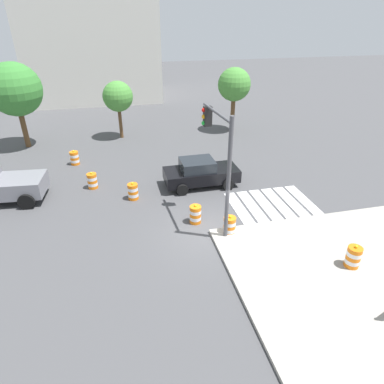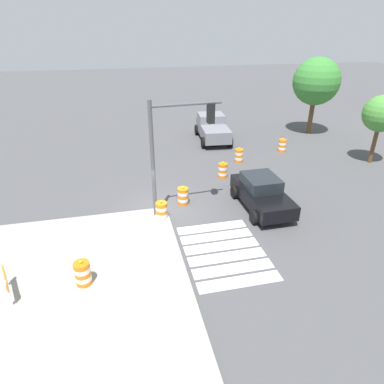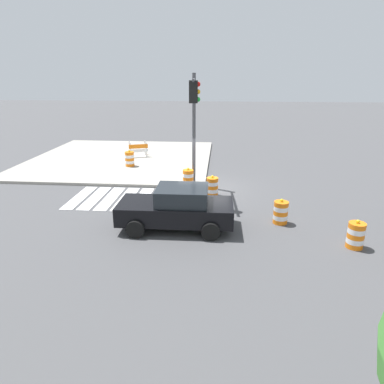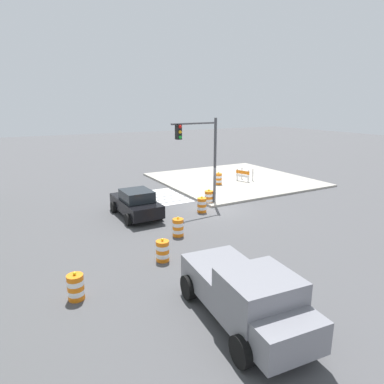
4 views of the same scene
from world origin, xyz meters
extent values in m
plane|color=#474749|center=(0.00, 0.00, 0.00)|extent=(120.00, 120.00, 0.00)
cube|color=#9E998E|center=(6.00, -6.00, 0.07)|extent=(12.00, 12.00, 0.15)
cube|color=silver|center=(2.12, 1.80, 0.01)|extent=(0.60, 3.20, 0.02)
cube|color=silver|center=(2.88, 1.80, 0.01)|extent=(0.60, 3.20, 0.02)
cube|color=silver|center=(3.62, 1.80, 0.01)|extent=(0.60, 3.20, 0.02)
cube|color=silver|center=(4.38, 1.80, 0.01)|extent=(0.60, 3.20, 0.02)
cube|color=silver|center=(5.12, 1.80, 0.01)|extent=(0.60, 3.20, 0.02)
cube|color=silver|center=(5.88, 1.80, 0.01)|extent=(0.60, 3.20, 0.02)
cube|color=black|center=(0.86, 4.77, 0.68)|extent=(4.32, 1.88, 0.70)
cube|color=#1E2328|center=(0.61, 4.77, 1.33)|extent=(1.92, 1.62, 0.60)
cylinder|color=black|center=(2.20, 5.73, 0.33)|extent=(0.66, 0.25, 0.66)
cylinder|color=black|center=(2.22, 3.83, 0.33)|extent=(0.66, 0.25, 0.66)
cylinder|color=black|center=(-0.50, 5.71, 0.33)|extent=(0.66, 0.25, 0.66)
cylinder|color=black|center=(-0.48, 3.81, 0.33)|extent=(0.66, 0.25, 0.66)
cylinder|color=orange|center=(0.87, -0.34, 0.09)|extent=(0.56, 0.56, 0.18)
cylinder|color=white|center=(0.87, -0.34, 0.27)|extent=(0.56, 0.56, 0.18)
cylinder|color=orange|center=(0.87, -0.34, 0.45)|extent=(0.56, 0.56, 0.18)
cylinder|color=white|center=(0.87, -0.34, 0.63)|extent=(0.56, 0.56, 0.18)
cylinder|color=orange|center=(0.87, -0.34, 0.81)|extent=(0.56, 0.56, 0.18)
sphere|color=yellow|center=(0.87, -0.34, 0.96)|extent=(0.12, 0.12, 0.12)
cylinder|color=orange|center=(-3.19, 4.00, 0.09)|extent=(0.56, 0.56, 0.18)
cylinder|color=white|center=(-3.19, 4.00, 0.27)|extent=(0.56, 0.56, 0.18)
cylinder|color=orange|center=(-3.19, 4.00, 0.45)|extent=(0.56, 0.56, 0.18)
cylinder|color=white|center=(-3.19, 4.00, 0.63)|extent=(0.56, 0.56, 0.18)
cylinder|color=orange|center=(-3.19, 4.00, 0.81)|extent=(0.56, 0.56, 0.18)
sphere|color=yellow|center=(-3.19, 4.00, 0.96)|extent=(0.12, 0.12, 0.12)
cylinder|color=orange|center=(-0.42, 0.97, 0.09)|extent=(0.56, 0.56, 0.18)
cylinder|color=white|center=(-0.42, 0.97, 0.27)|extent=(0.56, 0.56, 0.18)
cylinder|color=orange|center=(-0.42, 0.97, 0.45)|extent=(0.56, 0.56, 0.18)
cylinder|color=white|center=(-0.42, 0.97, 0.63)|extent=(0.56, 0.56, 0.18)
cylinder|color=orange|center=(-0.42, 0.97, 0.81)|extent=(0.56, 0.56, 0.18)
sphere|color=yellow|center=(-0.42, 0.97, 0.96)|extent=(0.12, 0.12, 0.12)
cylinder|color=orange|center=(-5.39, 5.85, 0.09)|extent=(0.56, 0.56, 0.18)
cylinder|color=white|center=(-5.39, 5.85, 0.27)|extent=(0.56, 0.56, 0.18)
cylinder|color=orange|center=(-5.39, 5.85, 0.45)|extent=(0.56, 0.56, 0.18)
cylinder|color=white|center=(-5.39, 5.85, 0.63)|extent=(0.56, 0.56, 0.18)
cylinder|color=orange|center=(-5.39, 5.85, 0.81)|extent=(0.56, 0.56, 0.18)
sphere|color=yellow|center=(-5.39, 5.85, 0.96)|extent=(0.12, 0.12, 0.12)
cylinder|color=orange|center=(4.84, -3.71, 0.24)|extent=(0.56, 0.56, 0.18)
cylinder|color=white|center=(4.84, -3.71, 0.42)|extent=(0.56, 0.56, 0.18)
cylinder|color=orange|center=(4.84, -3.71, 0.60)|extent=(0.56, 0.56, 0.18)
cylinder|color=white|center=(4.84, -3.71, 0.78)|extent=(0.56, 0.56, 0.18)
cylinder|color=orange|center=(4.84, -3.71, 0.96)|extent=(0.56, 0.56, 0.18)
sphere|color=yellow|center=(4.84, -3.71, 1.11)|extent=(0.12, 0.12, 0.12)
cube|color=silver|center=(4.34, -6.37, 0.65)|extent=(0.09, 0.09, 1.00)
cube|color=silver|center=(4.58, -7.02, 0.65)|extent=(0.09, 0.09, 1.00)
cube|color=silver|center=(5.38, -5.99, 0.65)|extent=(0.09, 0.09, 1.00)
cube|color=silver|center=(5.62, -6.65, 0.65)|extent=(0.09, 0.09, 1.00)
cube|color=orange|center=(4.85, -6.16, 0.90)|extent=(1.24, 0.48, 0.28)
cube|color=white|center=(4.85, -6.16, 0.60)|extent=(1.24, 0.48, 0.20)
cylinder|color=#4C4C51|center=(0.60, -0.60, 2.90)|extent=(0.18, 0.18, 5.50)
cylinder|color=#4C4C51|center=(0.49, 1.00, 5.35)|extent=(0.34, 3.20, 0.12)
cube|color=black|center=(0.41, 2.11, 4.90)|extent=(0.38, 0.30, 0.90)
sphere|color=red|center=(0.22, 2.10, 5.20)|extent=(0.20, 0.20, 0.20)
sphere|color=#F2A514|center=(0.22, 2.10, 4.90)|extent=(0.20, 0.20, 0.20)
sphere|color=green|center=(0.22, 2.10, 4.60)|extent=(0.20, 0.20, 0.20)
camera|label=1|loc=(-3.69, -12.33, 9.11)|focal=31.26mm
camera|label=2|loc=(14.72, -2.03, 8.49)|focal=31.43mm
camera|label=3|loc=(-0.77, 16.77, 5.59)|focal=32.24mm
camera|label=4|loc=(-17.64, 11.23, 6.50)|focal=31.84mm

